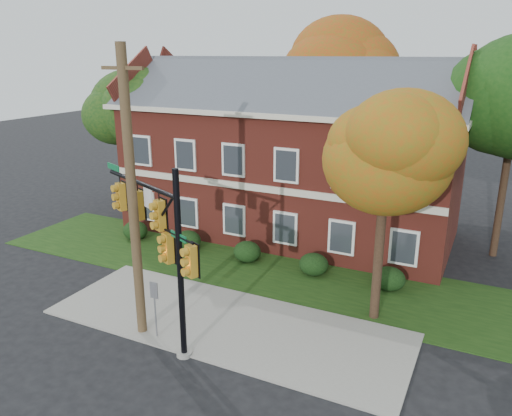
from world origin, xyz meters
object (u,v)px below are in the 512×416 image
at_px(hedge_right, 314,264).
at_px(hedge_far_left, 135,230).
at_px(hedge_center, 247,252).
at_px(hedge_left, 188,240).
at_px(utility_pole, 132,198).
at_px(apartment_building, 290,146).
at_px(tree_far_rear, 355,71).
at_px(tree_near_right, 392,152).
at_px(sign_post, 155,301).
at_px(traffic_signal, 160,235).
at_px(tree_left_rear, 137,109).
at_px(hedge_far_right, 389,279).

bearing_deg(hedge_right, hedge_far_left, 180.00).
bearing_deg(hedge_center, hedge_far_left, 180.00).
xyz_separation_m(hedge_left, utility_pole, (3.00, -7.59, 4.71)).
relative_size(hedge_far_left, utility_pole, 0.14).
bearing_deg(utility_pole, hedge_left, 109.83).
distance_m(apartment_building, utility_pole, 12.86).
xyz_separation_m(apartment_building, tree_far_rear, (1.34, 7.84, 3.86)).
height_order(apartment_building, tree_near_right, apartment_building).
relative_size(hedge_left, hedge_center, 1.00).
xyz_separation_m(hedge_far_left, sign_post, (7.23, -7.68, 1.00)).
bearing_deg(apartment_building, traffic_signal, -87.01).
bearing_deg(tree_left_rear, hedge_right, -17.37).
distance_m(hedge_left, tree_far_rear, 16.25).
height_order(apartment_building, hedge_far_right, apartment_building).
distance_m(apartment_building, tree_left_rear, 9.94).
xyz_separation_m(hedge_far_left, traffic_signal, (7.68, -7.69, 3.57)).
relative_size(hedge_right, sign_post, 0.62).
bearing_deg(tree_far_rear, apartment_building, -99.71).
bearing_deg(hedge_right, apartment_building, 123.67).
bearing_deg(hedge_far_right, sign_post, -131.40).
xyz_separation_m(hedge_far_left, tree_far_rear, (8.34, 13.09, 8.32)).
relative_size(hedge_center, sign_post, 0.62).
relative_size(hedge_right, traffic_signal, 0.21).
height_order(hedge_far_left, utility_pole, utility_pole).
height_order(hedge_far_left, tree_left_rear, tree_left_rear).
relative_size(apartment_building, hedge_center, 13.43).
xyz_separation_m(hedge_left, hedge_right, (7.00, 0.00, 0.00)).
relative_size(hedge_far_left, hedge_right, 1.00).
xyz_separation_m(apartment_building, hedge_left, (-3.50, -5.25, -4.46)).
bearing_deg(tree_near_right, hedge_right, 142.72).
bearing_deg(tree_far_rear, hedge_center, -95.85).
xyz_separation_m(tree_near_right, tree_left_rear, (-16.95, 6.97, 0.01)).
xyz_separation_m(tree_left_rear, traffic_signal, (10.41, -11.83, -2.58)).
xyz_separation_m(hedge_far_right, sign_post, (-6.77, -7.68, 1.00)).
height_order(tree_left_rear, traffic_signal, tree_left_rear).
height_order(apartment_building, utility_pole, utility_pole).
height_order(tree_far_rear, utility_pole, tree_far_rear).
xyz_separation_m(hedge_center, tree_left_rear, (-9.73, 4.14, 6.16)).
relative_size(hedge_far_left, traffic_signal, 0.21).
bearing_deg(tree_far_rear, hedge_far_left, -122.50).
bearing_deg(sign_post, hedge_far_right, 48.27).
bearing_deg(traffic_signal, tree_left_rear, 155.24).
height_order(hedge_right, tree_far_rear, tree_far_rear).
height_order(tree_left_rear, utility_pole, utility_pole).
distance_m(tree_near_right, tree_far_rear, 17.12).
height_order(hedge_right, hedge_far_right, same).
distance_m(hedge_far_left, utility_pole, 11.05).
height_order(traffic_signal, sign_post, traffic_signal).
distance_m(hedge_far_right, traffic_signal, 10.58).
bearing_deg(traffic_signal, hedge_right, 93.74).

